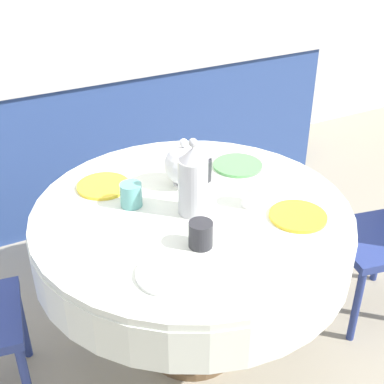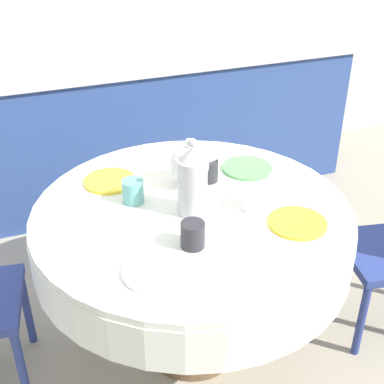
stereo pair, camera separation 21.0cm
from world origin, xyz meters
name	(u,v)px [view 2 (the right image)]	position (x,y,z in m)	size (l,w,h in m)	color
ground_plane	(192,344)	(0.00, 0.00, 0.00)	(12.00, 12.00, 0.00)	#9E937F
kitchen_counter	(111,130)	(0.00, 1.51, 0.47)	(3.24, 0.64, 0.94)	#2D4784
dining_table	(192,235)	(0.00, 0.00, 0.64)	(1.30, 1.30, 0.76)	brown
plate_near_left	(155,271)	(-0.26, -0.33, 0.77)	(0.23, 0.23, 0.01)	white
cup_near_left	(193,235)	(-0.08, -0.23, 0.81)	(0.09, 0.09, 0.10)	#28282D
plate_near_right	(297,223)	(0.34, -0.24, 0.77)	(0.23, 0.23, 0.01)	yellow
cup_near_right	(254,198)	(0.23, -0.08, 0.81)	(0.09, 0.09, 0.10)	white
plate_far_left	(110,181)	(-0.26, 0.33, 0.77)	(0.23, 0.23, 0.01)	yellow
cup_far_left	(133,191)	(-0.20, 0.14, 0.81)	(0.09, 0.09, 0.10)	#5BA39E
plate_far_right	(247,168)	(0.35, 0.23, 0.77)	(0.23, 0.23, 0.01)	#5BA85B
cup_far_right	(208,170)	(0.15, 0.20, 0.81)	(0.09, 0.09, 0.10)	#28282D
coffee_carafe	(192,181)	(-0.01, -0.02, 0.90)	(0.12, 0.12, 0.32)	#B2B2B7
teapot	(190,165)	(0.06, 0.19, 0.86)	(0.23, 0.17, 0.22)	white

